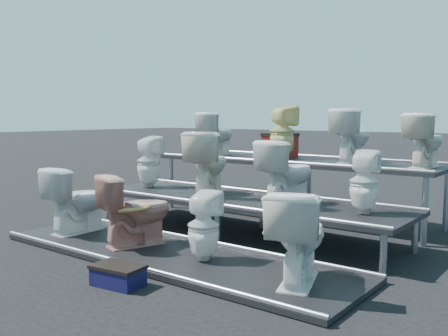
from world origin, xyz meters
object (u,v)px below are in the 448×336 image
Objects in this scene: red_crate at (280,147)px; toilet_2 at (204,226)px; toilet_9 at (282,132)px; toilet_3 at (298,236)px; toilet_11 at (425,140)px; toilet_7 at (364,182)px; toilet_8 at (217,134)px; toilet_6 at (287,172)px; toilet_0 at (78,199)px; toilet_5 at (208,163)px; toilet_10 at (352,136)px; toilet_1 at (136,210)px; toilet_4 at (149,162)px; step_stool at (118,277)px.

toilet_2 is at bearing -75.40° from red_crate.
toilet_9 is at bearing -53.64° from red_crate.
toilet_11 reaches higher than toilet_3.
toilet_2 is 1.03× the size of toilet_7.
toilet_7 is at bearing 154.06° from toilet_8.
toilet_6 is at bearing 141.29° from toilet_9.
toilet_8 is at bearing 18.23° from toilet_9.
toilet_0 is at bearing -114.92° from red_crate.
toilet_5 reaches higher than toilet_2.
toilet_5 is at bearing -128.92° from toilet_0.
toilet_6 is 1.12× the size of toilet_7.
toilet_1 is at bearing 60.29° from toilet_10.
toilet_2 is at bearing 143.59° from toilet_4.
step_stool is (-1.57, -3.50, -1.11)m from toilet_11.
toilet_6 reaches higher than toilet_4.
toilet_8 is (-2.95, 2.60, 0.73)m from toilet_3.
toilet_8 is at bearing 3.41° from toilet_11.
toilet_6 is 0.96× the size of toilet_9.
toilet_6 is (1.19, 0.00, -0.04)m from toilet_5.
step_stool is at bearing 65.26° from toilet_2.
toilet_1 is at bearing 51.74° from toilet_11.
toilet_5 is 1.23× the size of toilet_7.
toilet_4 is at bearing 123.16° from step_stool.
toilet_8 reaches higher than toilet_3.
red_crate is at bearing -47.12° from toilet_7.
toilet_3 is 1.34m from toilet_7.
toilet_0 is at bearing 29.28° from toilet_5.
toilet_1 is at bearing 122.11° from step_stool.
toilet_7 is (0.06, 1.30, 0.33)m from toilet_3.
toilet_7 reaches higher than toilet_2.
toilet_11 is at bearing -174.25° from toilet_5.
toilet_1 is 1.18× the size of toilet_7.
toilet_8 is 1.03× the size of toilet_11.
toilet_11 is 1.51× the size of step_stool.
toilet_2 is 1.56× the size of red_crate.
toilet_5 reaches higher than toilet_6.
toilet_6 is at bearing -9.43° from toilet_7.
toilet_1 is 1.81× the size of step_stool.
toilet_11 is (3.24, 0.00, -0.01)m from toilet_8.
toilet_4 is (-3.17, 1.30, 0.36)m from toilet_3.
toilet_8 reaches higher than toilet_1.
red_crate is at bearing -75.01° from toilet_1.
toilet_8 is 1.10m from red_crate.
toilet_2 is 0.84× the size of toilet_5.
toilet_2 is 2.52m from toilet_4.
toilet_10 is (1.07, 0.00, -0.03)m from toilet_9.
toilet_6 is 1.04× the size of toilet_10.
toilet_9 is (-0.67, 2.60, 0.84)m from toilet_2.
toilet_2 is at bearing 122.70° from toilet_9.
toilet_5 is at bearing -99.10° from red_crate.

